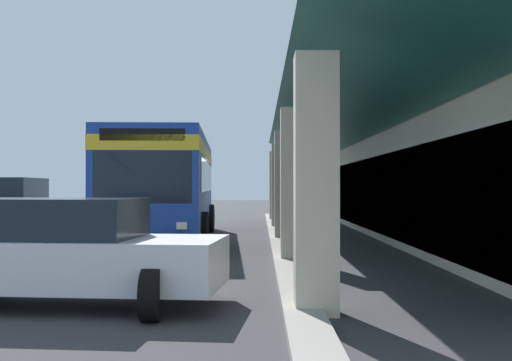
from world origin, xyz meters
TOP-DOWN VIEW (x-y plane):
  - ground at (0.00, 8.00)m, footprint 120.00×120.00m
  - curb_strip at (1.00, 2.59)m, footprint 33.91×0.50m
  - transit_bus at (0.45, -0.89)m, footprint 11.32×3.18m
  - parked_sedan_white at (11.76, -0.72)m, footprint 2.71×4.55m
  - parked_suv_charcoal at (-3.32, -7.14)m, footprint 4.90×2.39m
  - potted_palm at (-4.02, 4.18)m, footprint 1.80×1.90m

SIDE VIEW (x-z plane):
  - ground at x=0.00m, z-range 0.00..0.00m
  - curb_strip at x=1.00m, z-range 0.00..0.12m
  - potted_palm at x=-4.02m, z-range -0.58..1.89m
  - parked_sedan_white at x=11.76m, z-range 0.02..1.49m
  - parked_suv_charcoal at x=-3.32m, z-range 0.03..2.00m
  - transit_bus at x=0.45m, z-range 0.18..3.52m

